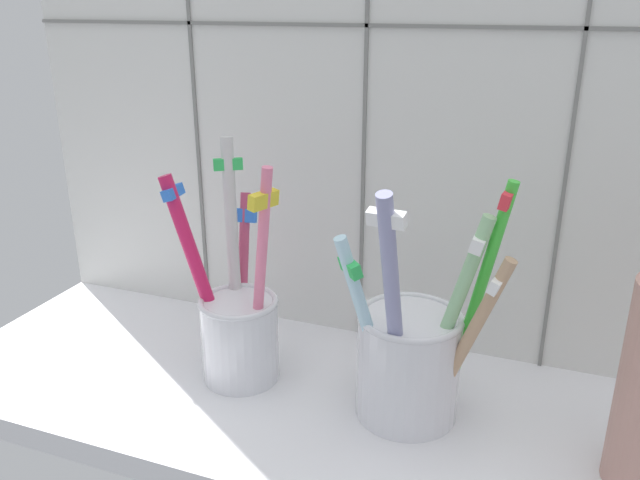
% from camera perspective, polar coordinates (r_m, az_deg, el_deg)
% --- Properties ---
extents(counter_slab, '(0.64, 0.22, 0.02)m').
position_cam_1_polar(counter_slab, '(0.52, -0.21, -14.65)').
color(counter_slab, silver).
rests_on(counter_slab, ground).
extents(tile_wall_back, '(0.64, 0.02, 0.45)m').
position_cam_1_polar(tile_wall_back, '(0.55, 4.35, 11.52)').
color(tile_wall_back, silver).
rests_on(tile_wall_back, ground).
extents(toothbrush_cup_left, '(0.10, 0.09, 0.19)m').
position_cam_1_polar(toothbrush_cup_left, '(0.52, -7.32, -7.34)').
color(toothbrush_cup_left, silver).
rests_on(toothbrush_cup_left, counter_slab).
extents(toothbrush_cup_right, '(0.12, 0.10, 0.19)m').
position_cam_1_polar(toothbrush_cup_right, '(0.47, 8.05, -10.23)').
color(toothbrush_cup_right, silver).
rests_on(toothbrush_cup_right, counter_slab).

